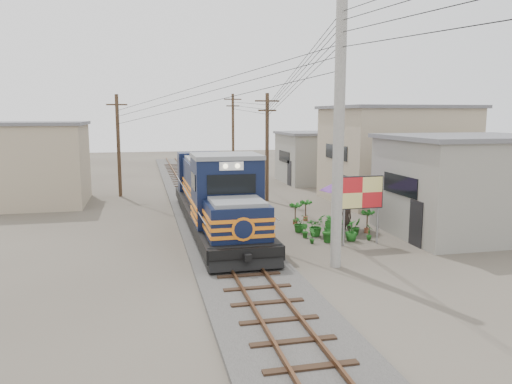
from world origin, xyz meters
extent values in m
plane|color=#473F35|center=(0.00, 0.00, 0.00)|extent=(120.00, 120.00, 0.00)
cube|color=#595651|center=(0.00, 10.00, 0.08)|extent=(3.60, 70.00, 0.16)
cube|color=#51331E|center=(-0.54, 10.00, 0.26)|extent=(0.08, 70.00, 0.12)
cube|color=#51331E|center=(0.54, 10.00, 0.26)|extent=(0.08, 70.00, 0.12)
cube|color=black|center=(0.00, 6.87, 0.76)|extent=(2.82, 15.57, 0.54)
cube|color=black|center=(0.00, 2.00, 0.47)|extent=(2.14, 3.11, 0.63)
cube|color=black|center=(0.00, 11.73, 0.47)|extent=(2.14, 3.11, 0.63)
cube|color=black|center=(0.00, 0.83, 1.59)|extent=(2.31, 2.34, 1.46)
cube|color=black|center=(0.00, 3.27, 2.36)|extent=(2.77, 2.53, 3.02)
cube|color=slate|center=(0.00, 3.27, 3.92)|extent=(2.82, 2.66, 0.18)
cube|color=black|center=(0.00, 1.99, 2.90)|extent=(1.98, 0.06, 0.78)
cube|color=white|center=(0.00, 1.98, 3.63)|extent=(0.97, 0.06, 0.34)
cube|color=black|center=(0.00, 9.30, 1.97)|extent=(2.20, 9.54, 2.24)
cube|color=slate|center=(0.00, 9.30, 3.14)|extent=(1.98, 9.54, 0.18)
cube|color=orange|center=(0.00, 6.87, 1.29)|extent=(2.86, 15.57, 0.14)
cube|color=orange|center=(0.00, 6.87, 1.59)|extent=(2.86, 15.57, 0.14)
cube|color=orange|center=(0.00, 6.87, 1.88)|extent=(2.86, 15.57, 0.14)
cylinder|color=#9E9B93|center=(3.50, -0.50, 5.00)|extent=(0.40, 0.40, 10.00)
cylinder|color=#4C3826|center=(4.50, 14.00, 3.50)|extent=(0.24, 0.24, 7.00)
cube|color=#4C3826|center=(4.50, 14.00, 6.50)|extent=(1.60, 0.10, 0.10)
cube|color=#4C3826|center=(4.50, 14.00, 5.90)|extent=(1.20, 0.10, 0.10)
cylinder|color=#4C3826|center=(4.80, 28.00, 3.75)|extent=(0.24, 0.24, 7.50)
cube|color=#4C3826|center=(4.80, 28.00, 7.00)|extent=(1.60, 0.10, 0.10)
cube|color=#4C3826|center=(4.80, 28.00, 6.40)|extent=(1.20, 0.10, 0.10)
cylinder|color=#4C3826|center=(-5.00, 18.00, 3.50)|extent=(0.24, 0.24, 7.00)
cube|color=#4C3826|center=(-5.00, 18.00, 6.50)|extent=(1.60, 0.10, 0.10)
cube|color=#4C3826|center=(-5.00, 18.00, 5.90)|extent=(1.20, 0.10, 0.10)
cube|color=gray|center=(11.50, 3.00, 2.25)|extent=(7.00, 6.00, 4.50)
cube|color=slate|center=(11.50, 3.00, 4.60)|extent=(7.35, 6.30, 0.20)
cube|color=black|center=(7.98, 3.00, 2.48)|extent=(0.05, 3.00, 0.90)
cube|color=tan|center=(12.50, 12.00, 3.00)|extent=(8.00, 7.00, 6.00)
cube|color=slate|center=(12.50, 12.00, 6.10)|extent=(8.40, 7.35, 0.20)
cube|color=black|center=(8.48, 12.00, 3.30)|extent=(0.05, 3.50, 0.90)
cube|color=gray|center=(11.00, 22.00, 2.00)|extent=(6.00, 6.00, 4.00)
cube|color=slate|center=(11.00, 22.00, 4.10)|extent=(6.30, 6.30, 0.20)
cube|color=black|center=(7.98, 22.00, 2.20)|extent=(0.05, 3.00, 0.90)
cube|color=tan|center=(-10.00, 16.00, 2.50)|extent=(6.00, 6.00, 5.00)
cube|color=slate|center=(-10.00, 16.00, 5.10)|extent=(6.30, 6.30, 0.20)
cylinder|color=#99999E|center=(4.95, 2.23, 1.12)|extent=(0.10, 0.10, 2.23)
cylinder|color=#99999E|center=(6.56, 2.26, 1.12)|extent=(0.10, 0.10, 2.23)
cube|color=black|center=(5.76, 2.25, 2.32)|extent=(1.97, 0.17, 1.43)
cube|color=red|center=(5.76, 2.22, 2.32)|extent=(1.88, 0.13, 1.34)
cylinder|color=black|center=(6.11, 5.22, 0.05)|extent=(0.46, 0.46, 0.10)
cylinder|color=#99999E|center=(6.11, 5.22, 1.15)|extent=(0.05, 0.05, 2.30)
cone|color=#592777|center=(6.11, 5.22, 2.25)|extent=(2.71, 2.71, 0.57)
imported|color=black|center=(5.90, 4.13, 0.77)|extent=(0.58, 0.40, 1.53)
imported|color=#1D5E1B|center=(3.75, 2.90, 0.36)|extent=(0.45, 0.43, 0.71)
imported|color=#1D5E1B|center=(4.54, 2.89, 0.55)|extent=(0.76, 0.77, 1.09)
imported|color=#1D5E1B|center=(5.11, 3.07, 0.38)|extent=(0.89, 0.90, 0.76)
imported|color=#1D5E1B|center=(5.64, 2.95, 0.48)|extent=(0.70, 0.70, 0.96)
imported|color=#1D5E1B|center=(6.48, 2.86, 0.38)|extent=(0.32, 0.43, 0.76)
imported|color=#1D5E1B|center=(3.77, 3.96, 0.33)|extent=(0.42, 0.45, 0.65)
imported|color=#1D5E1B|center=(4.37, 4.18, 0.49)|extent=(1.16, 1.17, 0.99)
imported|color=#1D5E1B|center=(5.01, 3.98, 0.49)|extent=(0.75, 0.75, 0.98)
imported|color=#1D5E1B|center=(5.64, 4.14, 0.37)|extent=(0.30, 0.41, 0.75)
imported|color=#1D5E1B|center=(6.35, 3.96, 0.40)|extent=(0.56, 0.55, 0.79)
imported|color=#1D5E1B|center=(3.89, 5.11, 0.44)|extent=(0.93, 0.85, 0.88)
camera|label=1|loc=(-3.46, -17.47, 5.68)|focal=35.00mm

